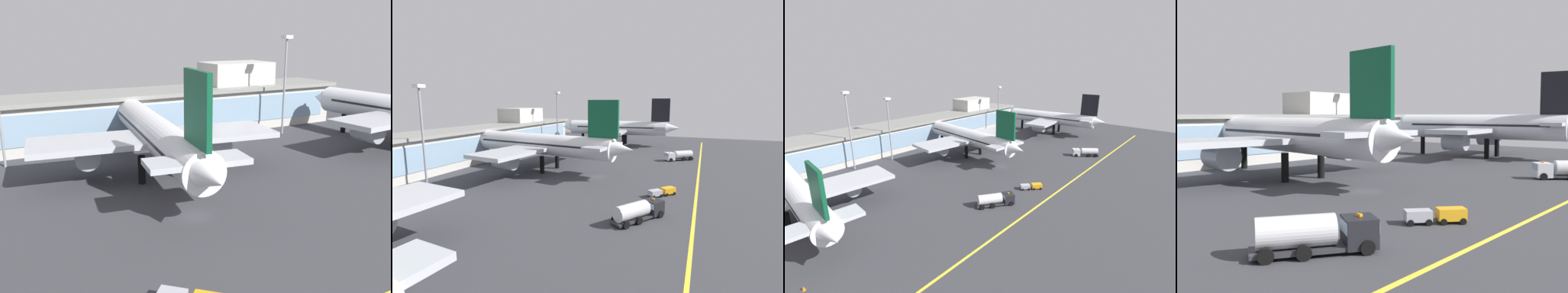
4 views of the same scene
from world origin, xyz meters
TOP-DOWN VIEW (x-y plane):
  - ground_plane at (0.00, 0.00)m, footprint 180.00×180.00m
  - taxiway_centreline_stripe at (0.00, -22.00)m, footprint 144.00×0.50m
  - terminal_building at (2.21, 42.46)m, footprint 115.51×14.00m
  - airliner_near_left at (-53.57, 12.29)m, footprint 39.35×47.76m
  - airliner_near_right at (1.83, 16.74)m, footprint 39.29×51.17m
  - airliner_far_right at (52.10, 10.28)m, footprint 36.94×48.39m
  - fuel_tanker_truck at (27.71, -15.78)m, footprint 7.52×8.60m
  - baggage_tug_near at (-8.53, -15.99)m, footprint 5.18×4.91m
  - service_truck_far at (-21.45, -14.38)m, footprint 8.89×7.01m
  - apron_light_mast_west at (37.42, 30.40)m, footprint 1.80×1.80m
  - apron_light_mast_centre at (-19.52, 32.24)m, footprint 1.80×1.80m
  - apron_light_mast_east at (-32.21, 33.12)m, footprint 1.80×1.80m
  - safety_cone at (-60.34, -9.04)m, footprint 0.54×0.54m

SIDE VIEW (x-z plane):
  - ground_plane at x=0.00m, z-range 0.00..0.00m
  - taxiway_centreline_stripe at x=0.00m, z-range 0.00..0.01m
  - safety_cone at x=-60.34m, z-range 0.00..0.68m
  - baggage_tug_near at x=-8.53m, z-range 0.09..1.49m
  - fuel_tanker_truck at x=27.71m, z-range 0.06..2.96m
  - service_truck_far at x=-21.45m, z-range 0.06..2.96m
  - terminal_building at x=2.21m, z-range -2.07..13.03m
  - airliner_near_left at x=-53.57m, z-range -2.27..14.54m
  - airliner_near_right at x=1.83m, z-range -2.42..15.59m
  - airliner_far_right at x=52.10m, z-range -2.53..16.35m
  - apron_light_mast_centre at x=-19.52m, z-range 3.50..24.64m
  - apron_light_mast_west at x=37.42m, z-range 3.52..24.92m
  - apron_light_mast_east at x=-32.21m, z-range 3.67..27.69m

